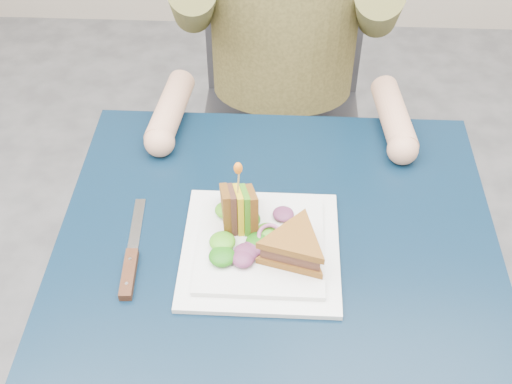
# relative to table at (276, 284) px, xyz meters

# --- Properties ---
(table) EXTENTS (0.75, 0.75, 0.73)m
(table) POSITION_rel_table_xyz_m (0.00, 0.00, 0.00)
(table) COLOR black
(table) RESTS_ON ground
(chair) EXTENTS (0.42, 0.40, 0.93)m
(chair) POSITION_rel_table_xyz_m (0.00, 0.74, -0.11)
(chair) COLOR #47474C
(chair) RESTS_ON ground
(plate) EXTENTS (0.26, 0.26, 0.02)m
(plate) POSITION_rel_table_xyz_m (-0.03, 0.01, 0.09)
(plate) COLOR white
(plate) RESTS_ON table
(sandwich_flat) EXTENTS (0.16, 0.16, 0.05)m
(sandwich_flat) POSITION_rel_table_xyz_m (0.03, -0.02, 0.12)
(sandwich_flat) COLOR brown
(sandwich_flat) RESTS_ON plate
(sandwich_upright) EXTENTS (0.08, 0.12, 0.12)m
(sandwich_upright) POSITION_rel_table_xyz_m (-0.06, 0.05, 0.13)
(sandwich_upright) COLOR brown
(sandwich_upright) RESTS_ON plate
(fork) EXTENTS (0.02, 0.18, 0.01)m
(fork) POSITION_rel_table_xyz_m (-0.14, -0.02, 0.08)
(fork) COLOR silver
(fork) RESTS_ON table
(knife) EXTENTS (0.03, 0.22, 0.02)m
(knife) POSITION_rel_table_xyz_m (-0.24, -0.04, 0.09)
(knife) COLOR silver
(knife) RESTS_ON table
(toothpick) EXTENTS (0.01, 0.01, 0.06)m
(toothpick) POSITION_rel_table_xyz_m (-0.06, 0.05, 0.20)
(toothpick) COLOR tan
(toothpick) RESTS_ON sandwich_upright
(toothpick_frill) EXTENTS (0.01, 0.01, 0.02)m
(toothpick_frill) POSITION_rel_table_xyz_m (-0.06, 0.05, 0.23)
(toothpick_frill) COLOR orange
(toothpick_frill) RESTS_ON sandwich_upright
(lettuce_spill) EXTENTS (0.15, 0.13, 0.02)m
(lettuce_spill) POSITION_rel_table_xyz_m (-0.02, 0.02, 0.11)
(lettuce_spill) COLOR #337A14
(lettuce_spill) RESTS_ON plate
(onion_ring) EXTENTS (0.04, 0.04, 0.02)m
(onion_ring) POSITION_rel_table_xyz_m (-0.01, 0.01, 0.11)
(onion_ring) COLOR #9E4C7A
(onion_ring) RESTS_ON plate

